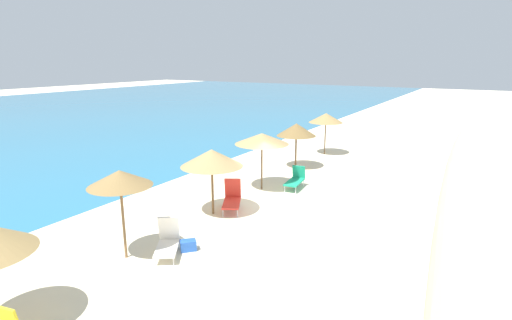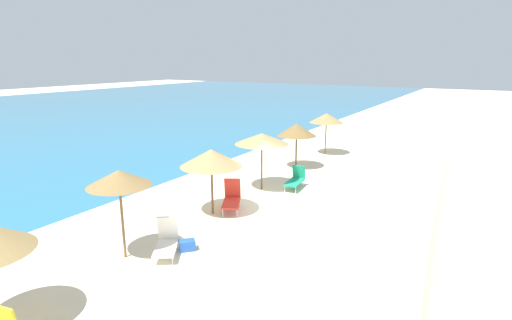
{
  "view_description": "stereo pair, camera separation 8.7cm",
  "coord_description": "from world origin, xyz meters",
  "px_view_note": "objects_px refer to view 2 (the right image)",
  "views": [
    {
      "loc": [
        -14.25,
        -7.5,
        6.03
      ],
      "look_at": [
        1.89,
        2.03,
        1.36
      ],
      "focal_mm": 28.38,
      "sensor_mm": 36.0,
      "label": 1
    },
    {
      "loc": [
        -14.2,
        -7.58,
        6.03
      ],
      "look_at": [
        1.89,
        2.03,
        1.36
      ],
      "focal_mm": 28.38,
      "sensor_mm": 36.0,
      "label": 2
    }
  ],
  "objects_px": {
    "lounge_chair_1": "(296,179)",
    "lounge_chair_3": "(167,241)",
    "beach_umbrella_5": "(326,118)",
    "beach_umbrella_3": "(262,139)",
    "beach_umbrella_1": "(119,178)",
    "lounge_chair_0": "(232,198)",
    "beach_umbrella_4": "(297,130)",
    "cooler_box": "(187,245)",
    "beach_umbrella_2": "(211,158)"
  },
  "relations": [
    {
      "from": "lounge_chair_1",
      "to": "beach_umbrella_4",
      "type": "bearing_deg",
      "value": -72.11
    },
    {
      "from": "lounge_chair_3",
      "to": "beach_umbrella_4",
      "type": "bearing_deg",
      "value": -118.65
    },
    {
      "from": "beach_umbrella_5",
      "to": "lounge_chair_0",
      "type": "distance_m",
      "value": 11.65
    },
    {
      "from": "lounge_chair_1",
      "to": "lounge_chair_3",
      "type": "bearing_deg",
      "value": 78.71
    },
    {
      "from": "beach_umbrella_5",
      "to": "lounge_chair_1",
      "type": "xyz_separation_m",
      "value": [
        -7.54,
        -1.44,
        -1.93
      ]
    },
    {
      "from": "beach_umbrella_1",
      "to": "lounge_chair_1",
      "type": "bearing_deg",
      "value": -9.86
    },
    {
      "from": "beach_umbrella_2",
      "to": "beach_umbrella_5",
      "type": "bearing_deg",
      "value": 0.04
    },
    {
      "from": "beach_umbrella_5",
      "to": "lounge_chair_3",
      "type": "bearing_deg",
      "value": -176.89
    },
    {
      "from": "beach_umbrella_5",
      "to": "lounge_chair_1",
      "type": "relative_size",
      "value": 1.74
    },
    {
      "from": "beach_umbrella_5",
      "to": "lounge_chair_0",
      "type": "relative_size",
      "value": 1.7
    },
    {
      "from": "beach_umbrella_3",
      "to": "lounge_chair_3",
      "type": "relative_size",
      "value": 1.87
    },
    {
      "from": "beach_umbrella_2",
      "to": "lounge_chair_3",
      "type": "distance_m",
      "value": 4.09
    },
    {
      "from": "lounge_chair_0",
      "to": "cooler_box",
      "type": "height_order",
      "value": "lounge_chair_0"
    },
    {
      "from": "beach_umbrella_1",
      "to": "beach_umbrella_3",
      "type": "xyz_separation_m",
      "value": [
        8.15,
        -0.23,
        -0.13
      ]
    },
    {
      "from": "beach_umbrella_5",
      "to": "lounge_chair_1",
      "type": "bearing_deg",
      "value": -169.16
    },
    {
      "from": "lounge_chair_0",
      "to": "beach_umbrella_4",
      "type": "bearing_deg",
      "value": -114.03
    },
    {
      "from": "beach_umbrella_3",
      "to": "beach_umbrella_5",
      "type": "xyz_separation_m",
      "value": [
        8.47,
        0.1,
        -0.07
      ]
    },
    {
      "from": "beach_umbrella_1",
      "to": "lounge_chair_1",
      "type": "height_order",
      "value": "beach_umbrella_1"
    },
    {
      "from": "beach_umbrella_5",
      "to": "beach_umbrella_3",
      "type": "bearing_deg",
      "value": -179.32
    },
    {
      "from": "beach_umbrella_1",
      "to": "lounge_chair_1",
      "type": "distance_m",
      "value": 9.45
    },
    {
      "from": "beach_umbrella_3",
      "to": "beach_umbrella_4",
      "type": "xyz_separation_m",
      "value": [
        4.39,
        0.28,
        -0.25
      ]
    },
    {
      "from": "beach_umbrella_5",
      "to": "lounge_chair_0",
      "type": "bearing_deg",
      "value": -177.9
    },
    {
      "from": "lounge_chair_0",
      "to": "lounge_chair_3",
      "type": "height_order",
      "value": "lounge_chair_0"
    },
    {
      "from": "beach_umbrella_5",
      "to": "lounge_chair_0",
      "type": "xyz_separation_m",
      "value": [
        -11.49,
        -0.42,
        -1.87
      ]
    },
    {
      "from": "lounge_chair_1",
      "to": "lounge_chair_3",
      "type": "height_order",
      "value": "lounge_chair_3"
    },
    {
      "from": "lounge_chair_1",
      "to": "cooler_box",
      "type": "distance_m",
      "value": 7.72
    },
    {
      "from": "lounge_chair_3",
      "to": "lounge_chair_0",
      "type": "bearing_deg",
      "value": -117.92
    },
    {
      "from": "beach_umbrella_2",
      "to": "lounge_chair_1",
      "type": "bearing_deg",
      "value": -16.99
    },
    {
      "from": "lounge_chair_3",
      "to": "cooler_box",
      "type": "relative_size",
      "value": 2.87
    },
    {
      "from": "beach_umbrella_2",
      "to": "lounge_chair_3",
      "type": "height_order",
      "value": "beach_umbrella_2"
    },
    {
      "from": "beach_umbrella_2",
      "to": "beach_umbrella_4",
      "type": "height_order",
      "value": "beach_umbrella_2"
    },
    {
      "from": "beach_umbrella_4",
      "to": "lounge_chair_3",
      "type": "relative_size",
      "value": 1.77
    },
    {
      "from": "beach_umbrella_2",
      "to": "lounge_chair_0",
      "type": "bearing_deg",
      "value": -28.62
    },
    {
      "from": "beach_umbrella_1",
      "to": "lounge_chair_0",
      "type": "distance_m",
      "value": 5.56
    },
    {
      "from": "beach_umbrella_3",
      "to": "lounge_chair_3",
      "type": "distance_m",
      "value": 7.63
    },
    {
      "from": "lounge_chair_3",
      "to": "cooler_box",
      "type": "bearing_deg",
      "value": -158.57
    },
    {
      "from": "cooler_box",
      "to": "lounge_chair_0",
      "type": "bearing_deg",
      "value": 12.17
    },
    {
      "from": "beach_umbrella_3",
      "to": "beach_umbrella_5",
      "type": "distance_m",
      "value": 8.47
    },
    {
      "from": "beach_umbrella_2",
      "to": "lounge_chair_3",
      "type": "relative_size",
      "value": 1.83
    },
    {
      "from": "beach_umbrella_4",
      "to": "lounge_chair_1",
      "type": "distance_m",
      "value": 4.21
    },
    {
      "from": "beach_umbrella_2",
      "to": "lounge_chair_1",
      "type": "height_order",
      "value": "beach_umbrella_2"
    },
    {
      "from": "beach_umbrella_1",
      "to": "beach_umbrella_5",
      "type": "xyz_separation_m",
      "value": [
        16.62,
        -0.13,
        -0.19
      ]
    },
    {
      "from": "lounge_chair_0",
      "to": "cooler_box",
      "type": "relative_size",
      "value": 3.14
    },
    {
      "from": "beach_umbrella_3",
      "to": "beach_umbrella_4",
      "type": "bearing_deg",
      "value": 3.65
    },
    {
      "from": "beach_umbrella_1",
      "to": "beach_umbrella_5",
      "type": "relative_size",
      "value": 1.05
    },
    {
      "from": "lounge_chair_1",
      "to": "beach_umbrella_3",
      "type": "bearing_deg",
      "value": 27.33
    },
    {
      "from": "beach_umbrella_3",
      "to": "cooler_box",
      "type": "bearing_deg",
      "value": -170.52
    },
    {
      "from": "beach_umbrella_3",
      "to": "lounge_chair_0",
      "type": "distance_m",
      "value": 3.6
    },
    {
      "from": "beach_umbrella_2",
      "to": "beach_umbrella_1",
      "type": "bearing_deg",
      "value": 178.15
    },
    {
      "from": "beach_umbrella_2",
      "to": "lounge_chair_0",
      "type": "height_order",
      "value": "beach_umbrella_2"
    }
  ]
}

